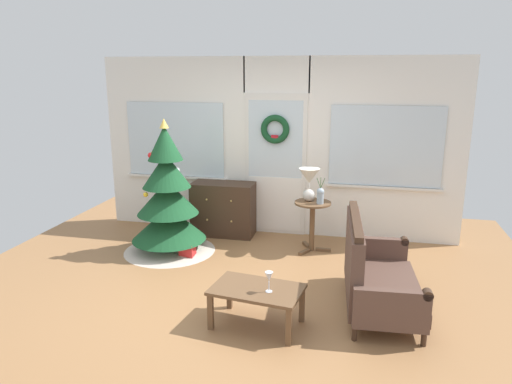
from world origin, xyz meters
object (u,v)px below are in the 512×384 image
flower_vase (320,195)px  gift_box (187,251)px  christmas_tree (168,205)px  coffee_table (257,293)px  dresser_cabinet (223,209)px  settee_sofa (372,273)px  wine_glass (269,277)px  table_lamp (309,180)px  side_table (312,216)px

flower_vase → gift_box: 1.87m
christmas_tree → coffee_table: size_ratio=1.96×
dresser_cabinet → coffee_table: dresser_cabinet is taller
settee_sofa → coffee_table: settee_sofa is taller
dresser_cabinet → flower_vase: (1.44, -0.43, 0.40)m
flower_vase → wine_glass: bearing=-97.6°
dresser_cabinet → flower_vase: bearing=-16.5°
dresser_cabinet → coffee_table: 2.63m
table_lamp → flower_vase: bearing=-32.0°
settee_sofa → table_lamp: table_lamp is taller
settee_sofa → coffee_table: size_ratio=1.62×
coffee_table → gift_box: size_ratio=4.94×
coffee_table → christmas_tree: bearing=134.0°
gift_box → table_lamp: bearing=23.3°
gift_box → settee_sofa: bearing=-20.4°
side_table → coffee_table: side_table is taller
table_lamp → flower_vase: 0.25m
table_lamp → flower_vase: table_lamp is taller
table_lamp → christmas_tree: bearing=-165.4°
side_table → flower_vase: (0.10, -0.06, 0.31)m
settee_sofa → flower_vase: (-0.66, 1.40, 0.42)m
christmas_tree → wine_glass: (1.69, -1.67, -0.11)m
christmas_tree → flower_vase: size_ratio=5.06×
settee_sofa → christmas_tree: bearing=158.6°
gift_box → christmas_tree: bearing=151.9°
dresser_cabinet → table_lamp: table_lamp is taller
christmas_tree → side_table: christmas_tree is taller
gift_box → side_table: bearing=21.2°
coffee_table → flower_vase: bearing=78.8°
christmas_tree → side_table: bearing=13.0°
table_lamp → gift_box: table_lamp is taller
table_lamp → wine_glass: bearing=-93.0°
settee_sofa → wine_glass: size_ratio=7.50×
coffee_table → gift_box: bearing=130.7°
settee_sofa → flower_vase: size_ratio=4.18×
table_lamp → dresser_cabinet: bearing=165.7°
settee_sofa → gift_box: (-2.31, 0.86, -0.28)m
coffee_table → table_lamp: bearing=83.6°
side_table → table_lamp: size_ratio=1.54×
coffee_table → side_table: bearing=81.8°
settee_sofa → flower_vase: 1.60m
table_lamp → wine_glass: (-0.11, -2.14, -0.44)m
flower_vase → coffee_table: size_ratio=0.39×
christmas_tree → table_lamp: 1.89m
christmas_tree → coffee_table: (1.56, -1.62, -0.31)m
christmas_tree → table_lamp: (1.80, 0.47, 0.33)m
settee_sofa → coffee_table: 1.22m
settee_sofa → table_lamp: size_ratio=3.32×
dresser_cabinet → settee_sofa: size_ratio=0.62×
settee_sofa → wine_glass: 1.15m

